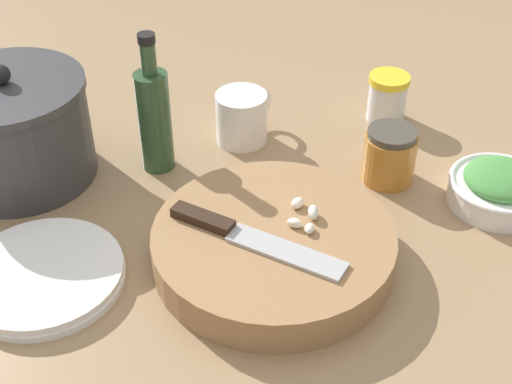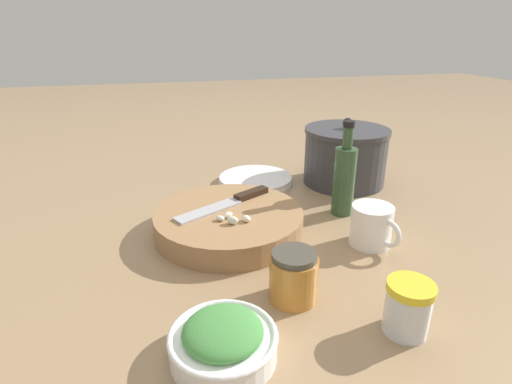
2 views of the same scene
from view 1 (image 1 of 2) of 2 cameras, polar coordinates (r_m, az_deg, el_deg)
ground_plane at (r=1.00m, az=-0.90°, el=-1.14°), size 5.00×5.00×0.00m
cutting_board at (r=0.90m, az=1.40°, el=-4.38°), size 0.31×0.31×0.05m
chef_knife at (r=0.87m, az=-0.92°, el=-3.48°), size 0.14×0.22×0.01m
garlic_cloves at (r=0.90m, az=3.79°, el=-1.90°), size 0.05×0.07×0.02m
herb_bowl at (r=1.05m, az=18.93°, el=0.37°), size 0.14×0.14×0.06m
spice_jar at (r=1.19m, az=10.46°, el=7.46°), size 0.07×0.07×0.08m
coffee_mug at (r=1.12m, az=-1.09°, el=6.02°), size 0.11×0.08×0.08m
plate_stack at (r=0.92m, az=-16.64°, el=-6.40°), size 0.20×0.20×0.02m
honey_jar at (r=1.05m, az=10.63°, el=2.90°), size 0.08×0.08×0.08m
oil_bottle at (r=1.04m, az=-8.14°, el=5.97°), size 0.05×0.05×0.22m
stock_pot at (r=1.08m, az=-18.80°, el=4.71°), size 0.22×0.22×0.18m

